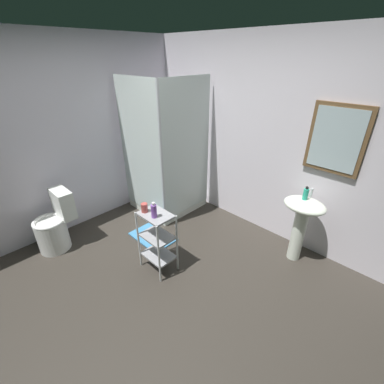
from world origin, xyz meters
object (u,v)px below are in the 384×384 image
at_px(hand_soap_bottle, 306,194).
at_px(rinse_cup, 144,208).
at_px(bath_mat, 153,237).
at_px(shower_stall, 166,183).
at_px(pedestal_sink, 302,218).
at_px(conditioner_bottle_purple, 154,211).
at_px(storage_cart, 157,237).
at_px(toilet, 55,226).

bearing_deg(hand_soap_bottle, rinse_cup, -130.98).
xyz_separation_m(rinse_cup, bath_mat, (-0.39, 0.35, -0.78)).
bearing_deg(hand_soap_bottle, shower_stall, -170.26).
relative_size(pedestal_sink, conditioner_bottle_purple, 4.68).
relative_size(storage_cart, rinse_cup, 7.41).
distance_m(hand_soap_bottle, bath_mat, 2.02).
height_order(rinse_cup, bath_mat, rinse_cup).
bearing_deg(storage_cart, rinse_cup, -157.15).
bearing_deg(conditioner_bottle_purple, hand_soap_bottle, 52.94).
bearing_deg(conditioner_bottle_purple, rinse_cup, -177.66).
relative_size(pedestal_sink, bath_mat, 1.35).
xyz_separation_m(toilet, bath_mat, (0.72, 0.96, -0.31)).
bearing_deg(rinse_cup, hand_soap_bottle, 49.02).
xyz_separation_m(hand_soap_bottle, conditioner_bottle_purple, (-1.00, -1.32, -0.06)).
distance_m(pedestal_sink, hand_soap_bottle, 0.30).
xyz_separation_m(shower_stall, pedestal_sink, (1.99, 0.33, 0.12)).
xyz_separation_m(toilet, conditioner_bottle_purple, (1.27, 0.62, 0.50)).
xyz_separation_m(pedestal_sink, conditioner_bottle_purple, (-1.02, -1.31, 0.24)).
height_order(storage_cart, bath_mat, storage_cart).
bearing_deg(rinse_cup, toilet, -151.17).
bearing_deg(hand_soap_bottle, pedestal_sink, -22.06).
relative_size(storage_cart, bath_mat, 1.23).
distance_m(shower_stall, hand_soap_bottle, 2.04).
relative_size(shower_stall, hand_soap_bottle, 12.89).
height_order(conditioner_bottle_purple, bath_mat, conditioner_bottle_purple).
height_order(storage_cart, conditioner_bottle_purple, conditioner_bottle_purple).
bearing_deg(bath_mat, conditioner_bottle_purple, -32.30).
relative_size(toilet, storage_cart, 1.03).
bearing_deg(shower_stall, hand_soap_bottle, 9.74).
relative_size(shower_stall, pedestal_sink, 2.47).
bearing_deg(bath_mat, toilet, -126.99).
bearing_deg(rinse_cup, shower_stall, 129.44).
bearing_deg(toilet, conditioner_bottle_purple, 26.01).
relative_size(toilet, bath_mat, 1.27).
bearing_deg(shower_stall, bath_mat, -56.31).
distance_m(pedestal_sink, storage_cart, 1.66).
relative_size(pedestal_sink, storage_cart, 1.09).
height_order(pedestal_sink, conditioner_bottle_purple, conditioner_bottle_purple).
distance_m(storage_cart, bath_mat, 0.73).
bearing_deg(storage_cart, shower_stall, 134.78).
bearing_deg(storage_cart, pedestal_sink, 50.27).
xyz_separation_m(toilet, storage_cart, (1.23, 0.66, 0.12)).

